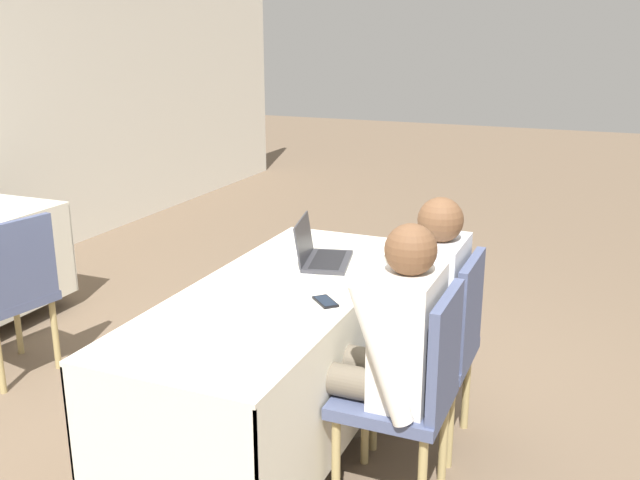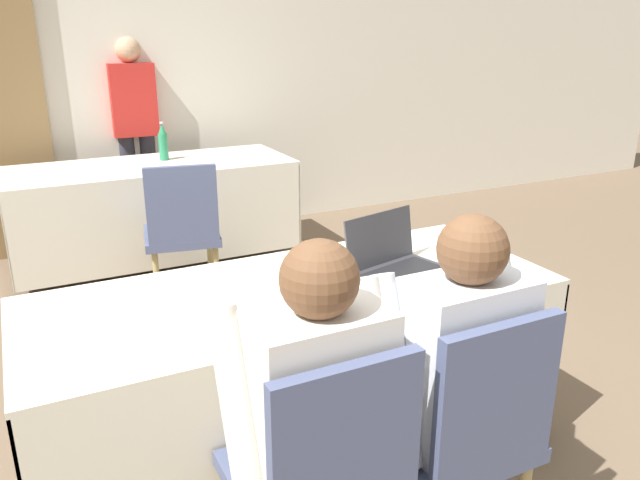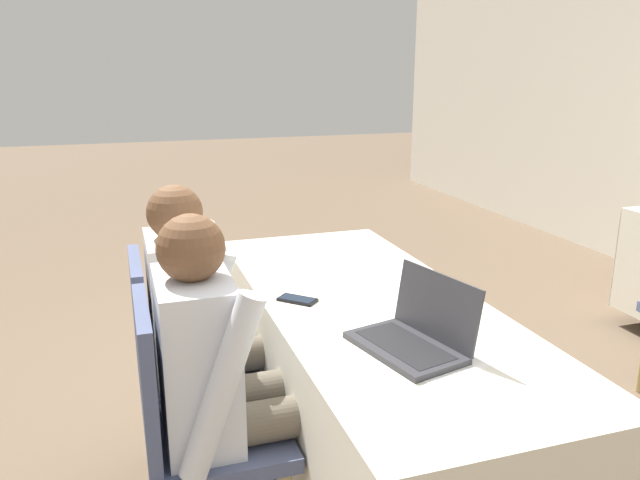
{
  "view_description": "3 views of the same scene",
  "coord_description": "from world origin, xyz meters",
  "px_view_note": "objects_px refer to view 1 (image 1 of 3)",
  "views": [
    {
      "loc": [
        -2.71,
        -1.34,
        1.87
      ],
      "look_at": [
        0.0,
        -0.2,
        1.0
      ],
      "focal_mm": 40.0,
      "sensor_mm": 36.0,
      "label": 1
    },
    {
      "loc": [
        -0.86,
        -1.92,
        1.66
      ],
      "look_at": [
        0.0,
        -0.2,
        1.0
      ],
      "focal_mm": 35.0,
      "sensor_mm": 36.0,
      "label": 2
    },
    {
      "loc": [
        1.98,
        -0.85,
        1.59
      ],
      "look_at": [
        0.0,
        -0.2,
        1.0
      ],
      "focal_mm": 35.0,
      "sensor_mm": 36.0,
      "label": 3
    }
  ],
  "objects_px": {
    "cell_phone": "(325,302)",
    "person_white_shirt": "(419,305)",
    "chair_near_left": "(412,387)",
    "chair_near_right": "(440,341)",
    "person_checkered_shirt": "(388,346)",
    "chair_far_spare": "(10,289)",
    "laptop": "(321,255)"
  },
  "relations": [
    {
      "from": "cell_phone",
      "to": "person_white_shirt",
      "type": "bearing_deg",
      "value": -1.3
    },
    {
      "from": "chair_near_left",
      "to": "chair_near_right",
      "type": "height_order",
      "value": "same"
    },
    {
      "from": "person_checkered_shirt",
      "to": "chair_far_spare",
      "type": "bearing_deg",
      "value": -95.82
    },
    {
      "from": "chair_near_left",
      "to": "person_checkered_shirt",
      "type": "relative_size",
      "value": 0.78
    },
    {
      "from": "chair_near_right",
      "to": "laptop",
      "type": "bearing_deg",
      "value": -104.66
    },
    {
      "from": "cell_phone",
      "to": "person_white_shirt",
      "type": "xyz_separation_m",
      "value": [
        0.32,
        -0.33,
        -0.08
      ]
    },
    {
      "from": "cell_phone",
      "to": "person_white_shirt",
      "type": "height_order",
      "value": "person_white_shirt"
    },
    {
      "from": "chair_near_left",
      "to": "person_white_shirt",
      "type": "height_order",
      "value": "person_white_shirt"
    },
    {
      "from": "cell_phone",
      "to": "chair_near_right",
      "type": "relative_size",
      "value": 0.16
    },
    {
      "from": "chair_near_right",
      "to": "chair_far_spare",
      "type": "distance_m",
      "value": 2.33
    },
    {
      "from": "laptop",
      "to": "person_checkered_shirt",
      "type": "bearing_deg",
      "value": -152.7
    },
    {
      "from": "chair_near_left",
      "to": "chair_near_right",
      "type": "relative_size",
      "value": 1.0
    },
    {
      "from": "laptop",
      "to": "chair_near_right",
      "type": "xyz_separation_m",
      "value": [
        -0.17,
        -0.66,
        -0.28
      ]
    },
    {
      "from": "chair_far_spare",
      "to": "person_checkered_shirt",
      "type": "xyz_separation_m",
      "value": [
        -0.23,
        -2.22,
        0.16
      ]
    },
    {
      "from": "chair_far_spare",
      "to": "person_white_shirt",
      "type": "distance_m",
      "value": 2.24
    },
    {
      "from": "chair_near_left",
      "to": "chair_far_spare",
      "type": "xyz_separation_m",
      "value": [
        0.23,
        2.32,
        0.0
      ]
    },
    {
      "from": "laptop",
      "to": "chair_far_spare",
      "type": "xyz_separation_m",
      "value": [
        -0.42,
        1.66,
        -0.28
      ]
    },
    {
      "from": "cell_phone",
      "to": "chair_far_spare",
      "type": "distance_m",
      "value": 1.9
    },
    {
      "from": "laptop",
      "to": "person_checkered_shirt",
      "type": "xyz_separation_m",
      "value": [
        -0.64,
        -0.56,
        -0.12
      ]
    },
    {
      "from": "laptop",
      "to": "chair_near_left",
      "type": "distance_m",
      "value": 0.96
    },
    {
      "from": "cell_phone",
      "to": "person_checkered_shirt",
      "type": "bearing_deg",
      "value": -70.0
    },
    {
      "from": "chair_near_right",
      "to": "chair_far_spare",
      "type": "bearing_deg",
      "value": -84.0
    },
    {
      "from": "laptop",
      "to": "chair_near_right",
      "type": "relative_size",
      "value": 0.44
    },
    {
      "from": "chair_near_right",
      "to": "chair_near_left",
      "type": "bearing_deg",
      "value": 0.0
    },
    {
      "from": "laptop",
      "to": "chair_near_left",
      "type": "xyz_separation_m",
      "value": [
        -0.64,
        -0.66,
        -0.28
      ]
    },
    {
      "from": "chair_near_left",
      "to": "chair_far_spare",
      "type": "relative_size",
      "value": 1.0
    },
    {
      "from": "laptop",
      "to": "cell_phone",
      "type": "distance_m",
      "value": 0.54
    },
    {
      "from": "chair_far_spare",
      "to": "person_checkered_shirt",
      "type": "distance_m",
      "value": 2.23
    },
    {
      "from": "cell_phone",
      "to": "chair_near_left",
      "type": "relative_size",
      "value": 0.16
    },
    {
      "from": "laptop",
      "to": "person_checkered_shirt",
      "type": "relative_size",
      "value": 0.34
    },
    {
      "from": "chair_near_left",
      "to": "chair_far_spare",
      "type": "height_order",
      "value": "same"
    },
    {
      "from": "person_white_shirt",
      "to": "person_checkered_shirt",
      "type": "bearing_deg",
      "value": 0.0
    }
  ]
}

